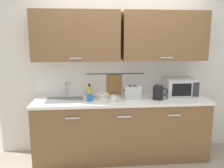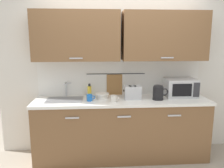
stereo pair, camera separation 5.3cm
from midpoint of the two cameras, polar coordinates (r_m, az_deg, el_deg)
ground at (r=3.43m, az=3.33°, el=-19.80°), size 8.00×8.00×0.00m
counter_unit at (r=3.49m, az=2.60°, el=-10.82°), size 2.53×0.64×0.90m
back_wall_assembly at (r=3.48m, az=2.49°, el=7.20°), size 3.70×0.41×2.50m
sink_faucet at (r=3.54m, az=-10.90°, el=-0.74°), size 0.09×0.17×0.22m
microwave at (r=3.64m, az=16.96°, el=-0.86°), size 0.46×0.35×0.27m
electric_kettle at (r=3.37m, az=11.88°, el=-2.13°), size 0.23×0.16×0.21m
dish_soap_bottle at (r=3.49m, az=-5.18°, el=-1.72°), size 0.06×0.06×0.20m
mug_near_sink at (r=3.25m, az=-5.09°, el=-3.39°), size 0.12×0.08×0.09m
mixing_bowl at (r=3.39m, az=-2.04°, el=-2.81°), size 0.21×0.21×0.08m
toaster at (r=3.36m, az=5.55°, el=-2.07°), size 0.26×0.17×0.19m
mug_by_kettle at (r=3.19m, az=0.90°, el=-3.64°), size 0.12×0.08×0.09m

